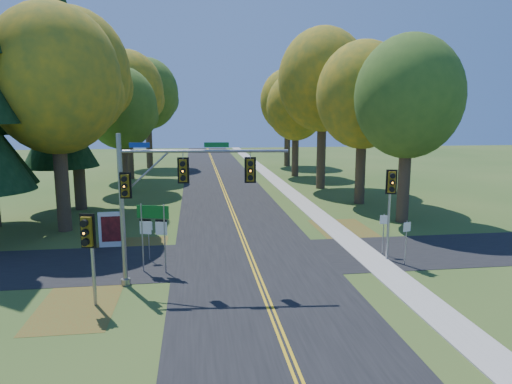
{
  "coord_description": "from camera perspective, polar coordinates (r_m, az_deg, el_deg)",
  "views": [
    {
      "loc": [
        -2.78,
        -20.77,
        7.49
      ],
      "look_at": [
        0.54,
        3.83,
        3.2
      ],
      "focal_mm": 32.0,
      "sensor_mm": 36.0,
      "label": 1
    }
  ],
  "objects": [
    {
      "name": "tree_w_a",
      "position": [
        31.35,
        -23.71,
        12.65
      ],
      "size": [
        8.0,
        8.0,
        14.15
      ],
      "color": "#38281C",
      "rests_on": "ground"
    },
    {
      "name": "tree_e_c",
      "position": [
        46.34,
        8.43,
        13.62
      ],
      "size": [
        8.8,
        8.8,
        15.79
      ],
      "color": "#38281C",
      "rests_on": "ground"
    },
    {
      "name": "pine_c",
      "position": [
        38.23,
        -23.75,
        12.29
      ],
      "size": [
        5.6,
        5.6,
        20.56
      ],
      "color": "#38281C",
      "rests_on": "ground"
    },
    {
      "name": "ground",
      "position": [
        22.25,
        -0.05,
        -9.86
      ],
      "size": [
        160.0,
        160.0,
        0.0
      ],
      "primitive_type": "plane",
      "color": "#2C4D1B",
      "rests_on": "ground"
    },
    {
      "name": "tree_e_e",
      "position": [
        65.73,
        4.03,
        11.26
      ],
      "size": [
        7.8,
        7.8,
        13.74
      ],
      "color": "#38281C",
      "rests_on": "ground"
    },
    {
      "name": "road_main",
      "position": [
        22.25,
        -0.05,
        -9.84
      ],
      "size": [
        8.0,
        160.0,
        0.02
      ],
      "primitive_type": "cube",
      "color": "black",
      "rests_on": "ground"
    },
    {
      "name": "tree_e_a",
      "position": [
        32.86,
        18.57,
        11.12
      ],
      "size": [
        7.2,
        7.2,
        12.73
      ],
      "color": "#38281C",
      "rests_on": "ground"
    },
    {
      "name": "centerline_left",
      "position": [
        22.23,
        -0.31,
        -9.81
      ],
      "size": [
        0.1,
        160.0,
        0.01
      ],
      "primitive_type": "cube",
      "color": "gold",
      "rests_on": "road_main"
    },
    {
      "name": "tree_w_b",
      "position": [
        38.23,
        -21.81,
        13.44
      ],
      "size": [
        8.6,
        8.6,
        15.38
      ],
      "color": "#38281C",
      "rests_on": "ground"
    },
    {
      "name": "traffic_mast",
      "position": [
        19.88,
        -11.47,
        0.34
      ],
      "size": [
        7.33,
        0.99,
        6.67
      ],
      "rotation": [
        0.0,
        0.0,
        -0.09
      ],
      "color": "gray",
      "rests_on": "ground"
    },
    {
      "name": "tree_w_d",
      "position": [
        54.5,
        -15.76,
        11.85
      ],
      "size": [
        8.2,
        8.2,
        14.56
      ],
      "color": "#38281C",
      "rests_on": "ground"
    },
    {
      "name": "leaf_patch_w_near",
      "position": [
        26.14,
        -15.65,
        -7.21
      ],
      "size": [
        4.0,
        6.0,
        0.0
      ],
      "primitive_type": "cube",
      "color": "brown",
      "rests_on": "ground"
    },
    {
      "name": "leaf_patch_w_far",
      "position": [
        19.85,
        -21.38,
        -13.05
      ],
      "size": [
        3.0,
        5.0,
        0.0
      ],
      "primitive_type": "cube",
      "color": "brown",
      "rests_on": "ground"
    },
    {
      "name": "sidewalk_east",
      "position": [
        23.83,
        15.08,
        -8.79
      ],
      "size": [
        1.6,
        160.0,
        0.06
      ],
      "primitive_type": "cube",
      "color": "#9E998E",
      "rests_on": "ground"
    },
    {
      "name": "tree_w_e",
      "position": [
        65.2,
        -13.37,
        11.81
      ],
      "size": [
        8.4,
        8.4,
        14.97
      ],
      "color": "#38281C",
      "rests_on": "ground"
    },
    {
      "name": "tree_e_d",
      "position": [
        54.99,
        5.06,
        10.54
      ],
      "size": [
        7.0,
        7.0,
        12.32
      ],
      "color": "#38281C",
      "rests_on": "ground"
    },
    {
      "name": "ped_signal_pole",
      "position": [
        18.58,
        -20.2,
        -5.45
      ],
      "size": [
        0.59,
        0.69,
        3.75
      ],
      "rotation": [
        0.0,
        0.0,
        -0.23
      ],
      "color": "#919399",
      "rests_on": "ground"
    },
    {
      "name": "route_sign_cluster",
      "position": [
        22.0,
        -12.74,
        -3.96
      ],
      "size": [
        1.5,
        0.48,
        3.33
      ],
      "rotation": [
        0.0,
        0.0,
        -0.29
      ],
      "color": "gray",
      "rests_on": "ground"
    },
    {
      "name": "info_kiosk",
      "position": [
        27.14,
        -17.56,
        -4.5
      ],
      "size": [
        1.46,
        0.27,
        2.01
      ],
      "rotation": [
        0.0,
        0.0,
        0.03
      ],
      "color": "silver",
      "rests_on": "ground"
    },
    {
      "name": "leaf_patch_e",
      "position": [
        29.4,
        11.66,
        -5.15
      ],
      "size": [
        3.5,
        8.0,
        0.0
      ],
      "primitive_type": "cube",
      "color": "brown",
      "rests_on": "ground"
    },
    {
      "name": "reg_sign_w",
      "position": [
        23.99,
        -13.28,
        -5.05
      ],
      "size": [
        0.4,
        0.08,
        2.12
      ],
      "rotation": [
        0.0,
        0.0,
        0.12
      ],
      "color": "gray",
      "rests_on": "ground"
    },
    {
      "name": "road_cross",
      "position": [
        24.13,
        -0.69,
        -8.26
      ],
      "size": [
        60.0,
        6.0,
        0.02
      ],
      "primitive_type": "cube",
      "color": "black",
      "rests_on": "ground"
    },
    {
      "name": "tree_w_c",
      "position": [
        45.75,
        -16.43,
        9.98
      ],
      "size": [
        6.8,
        6.8,
        11.91
      ],
      "color": "#38281C",
      "rests_on": "ground"
    },
    {
      "name": "reg_sign_e_south",
      "position": [
        23.8,
        18.29,
        -5.12
      ],
      "size": [
        0.43,
        0.16,
        2.29
      ],
      "rotation": [
        0.0,
        0.0,
        0.3
      ],
      "color": "gray",
      "rests_on": "ground"
    },
    {
      "name": "reg_sign_e_north",
      "position": [
        25.21,
        15.67,
        -4.23
      ],
      "size": [
        0.42,
        0.12,
        2.24
      ],
      "rotation": [
        0.0,
        0.0,
        -0.22
      ],
      "color": "gray",
      "rests_on": "ground"
    },
    {
      "name": "tree_e_b",
      "position": [
        38.89,
        13.31,
        11.62
      ],
      "size": [
        7.6,
        7.6,
        13.33
      ],
      "color": "#38281C",
      "rests_on": "ground"
    },
    {
      "name": "east_signal_pole",
      "position": [
        23.81,
        16.49,
        -0.02
      ],
      "size": [
        0.54,
        0.64,
        4.74
      ],
      "rotation": [
        0.0,
        0.0,
        -0.24
      ],
      "color": "#999CA2",
      "rests_on": "ground"
    },
    {
      "name": "centerline_right",
      "position": [
        22.26,
        0.21,
        -9.79
      ],
      "size": [
        0.1,
        160.0,
        0.01
      ],
      "primitive_type": "cube",
      "color": "gold",
      "rests_on": "road_main"
    }
  ]
}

